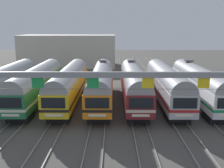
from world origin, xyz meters
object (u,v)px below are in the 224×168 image
(commuter_train_silver, at_px, (4,83))
(commuter_train_yellow, at_px, (69,83))
(commuter_train_orange, at_px, (101,83))
(commuter_train_maroon, at_px, (134,83))
(commuter_train_white, at_px, (199,83))
(commuter_train_stainless, at_px, (166,83))
(catenary_gantry, at_px, (93,85))
(commuter_train_green, at_px, (37,83))

(commuter_train_silver, bearing_deg, commuter_train_yellow, 0.00)
(commuter_train_orange, bearing_deg, commuter_train_maroon, 0.00)
(commuter_train_maroon, height_order, commuter_train_white, same)
(commuter_train_yellow, height_order, commuter_train_orange, commuter_train_orange)
(commuter_train_yellow, bearing_deg, commuter_train_orange, 0.06)
(commuter_train_stainless, distance_m, catenary_gantry, 16.10)
(commuter_train_orange, distance_m, commuter_train_maroon, 4.16)
(commuter_train_white, relative_size, catenary_gantry, 0.60)
(commuter_train_silver, distance_m, commuter_train_maroon, 16.66)
(commuter_train_silver, height_order, commuter_train_yellow, same)
(commuter_train_yellow, distance_m, catenary_gantry, 14.39)
(commuter_train_silver, relative_size, commuter_train_stainless, 1.00)
(commuter_train_green, bearing_deg, commuter_train_maroon, 0.02)
(commuter_train_stainless, bearing_deg, commuter_train_maroon, 179.94)
(commuter_train_orange, xyz_separation_m, commuter_train_maroon, (4.16, 0.00, 0.00))
(commuter_train_maroon, relative_size, commuter_train_white, 1.00)
(commuter_train_green, relative_size, commuter_train_white, 1.00)
(commuter_train_silver, relative_size, commuter_train_white, 1.00)
(commuter_train_green, height_order, commuter_train_yellow, same)
(commuter_train_green, bearing_deg, commuter_train_silver, 180.00)
(commuter_train_yellow, bearing_deg, commuter_train_green, 180.00)
(commuter_train_stainless, xyz_separation_m, catenary_gantry, (-8.33, -13.49, 2.75))
(catenary_gantry, bearing_deg, commuter_train_silver, 132.79)
(commuter_train_orange, distance_m, commuter_train_stainless, 8.33)
(commuter_train_silver, relative_size, catenary_gantry, 0.60)
(commuter_train_green, bearing_deg, commuter_train_yellow, 0.00)
(commuter_train_yellow, height_order, catenary_gantry, catenary_gantry)
(commuter_train_orange, height_order, commuter_train_white, same)
(commuter_train_white, distance_m, catenary_gantry, 18.60)
(commuter_train_green, bearing_deg, commuter_train_orange, 0.03)
(commuter_train_green, distance_m, commuter_train_orange, 8.33)
(commuter_train_white, xyz_separation_m, catenary_gantry, (-12.49, -13.50, 2.75))
(commuter_train_maroon, bearing_deg, commuter_train_orange, 180.00)
(commuter_train_orange, bearing_deg, commuter_train_green, -179.97)
(commuter_train_white, height_order, catenary_gantry, catenary_gantry)
(commuter_train_silver, xyz_separation_m, commuter_train_green, (4.16, 0.00, 0.00))
(commuter_train_maroon, distance_m, commuter_train_stainless, 4.16)
(commuter_train_green, height_order, commuter_train_stainless, same)
(commuter_train_silver, bearing_deg, commuter_train_maroon, 0.02)
(commuter_train_maroon, height_order, commuter_train_stainless, commuter_train_maroon)
(commuter_train_orange, height_order, commuter_train_maroon, same)
(catenary_gantry, bearing_deg, commuter_train_yellow, 107.15)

